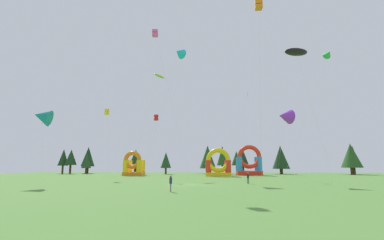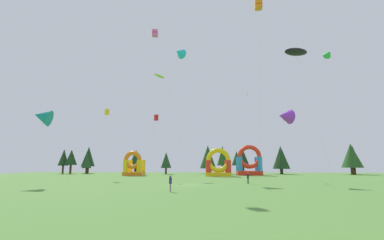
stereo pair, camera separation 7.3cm
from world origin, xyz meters
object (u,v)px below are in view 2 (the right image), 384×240
(kite_green_delta, at_px, (328,54))
(kite_lime_parafoil, at_px, (159,76))
(kite_black_parafoil, at_px, (296,52))
(person_far_side, at_px, (248,177))
(kite_yellow_box, at_px, (107,112))
(inflatable_orange_dome, at_px, (249,164))
(kite_orange_box, at_px, (258,6))
(kite_purple_delta, at_px, (285,116))
(kite_red_box, at_px, (156,118))
(inflatable_blue_arch, at_px, (218,166))
(kite_pink_box, at_px, (155,34))
(inflatable_red_slide, at_px, (134,166))
(kite_cyan_delta, at_px, (179,53))
(kite_white_diamond, at_px, (248,95))
(kite_teal_delta, at_px, (42,117))
(person_left_edge, at_px, (170,182))

(kite_green_delta, bearing_deg, kite_lime_parafoil, 177.20)
(kite_black_parafoil, relative_size, person_far_side, 10.16)
(kite_yellow_box, height_order, inflatable_orange_dome, kite_yellow_box)
(kite_orange_box, bearing_deg, kite_purple_delta, 61.36)
(kite_red_box, relative_size, inflatable_blue_arch, 1.78)
(kite_pink_box, height_order, kite_black_parafoil, kite_pink_box)
(inflatable_red_slide, bearing_deg, kite_black_parafoil, -51.88)
(inflatable_blue_arch, bearing_deg, kite_purple_delta, -70.22)
(kite_yellow_box, bearing_deg, kite_cyan_delta, 8.95)
(kite_yellow_box, bearing_deg, kite_white_diamond, 4.56)
(kite_black_parafoil, distance_m, inflatable_orange_dome, 43.15)
(kite_teal_delta, height_order, inflatable_red_slide, kite_teal_delta)
(inflatable_blue_arch, bearing_deg, inflatable_orange_dome, 38.87)
(kite_teal_delta, xyz_separation_m, person_far_side, (28.72, 4.24, -8.38))
(kite_black_parafoil, bearing_deg, person_far_side, 116.09)
(kite_green_delta, relative_size, person_far_side, 17.54)
(kite_purple_delta, distance_m, kite_orange_box, 15.82)
(kite_teal_delta, xyz_separation_m, inflatable_blue_arch, (25.19, 29.32, -7.00))
(inflatable_red_slide, bearing_deg, kite_teal_delta, -97.12)
(kite_cyan_delta, xyz_separation_m, inflatable_red_slide, (-12.95, 13.37, -24.14))
(kite_white_diamond, bearing_deg, inflatable_blue_arch, 119.80)
(kite_orange_box, distance_m, inflatable_blue_arch, 39.57)
(kite_teal_delta, bearing_deg, kite_white_diamond, 31.02)
(kite_lime_parafoil, height_order, inflatable_red_slide, kite_lime_parafoil)
(kite_red_box, bearing_deg, kite_pink_box, -80.11)
(kite_cyan_delta, distance_m, kite_lime_parafoil, 8.44)
(kite_orange_box, distance_m, inflatable_orange_dome, 45.11)
(kite_white_diamond, bearing_deg, kite_pink_box, -128.98)
(kite_black_parafoil, height_order, kite_purple_delta, kite_black_parafoil)
(kite_black_parafoil, height_order, inflatable_red_slide, kite_black_parafoil)
(kite_white_diamond, distance_m, inflatable_orange_dome, 22.22)
(kite_green_delta, bearing_deg, inflatable_blue_arch, 164.60)
(kite_red_box, distance_m, inflatable_orange_dome, 31.94)
(kite_white_diamond, height_order, person_left_edge, kite_white_diamond)
(kite_lime_parafoil, bearing_deg, kite_orange_box, -58.60)
(kite_red_box, height_order, kite_black_parafoil, kite_black_parafoil)
(kite_teal_delta, bearing_deg, kite_green_delta, 24.49)
(kite_red_box, relative_size, person_far_side, 7.33)
(kite_teal_delta, relative_size, inflatable_blue_arch, 1.63)
(kite_teal_delta, distance_m, inflatable_orange_dome, 49.42)
(kite_teal_delta, distance_m, kite_orange_box, 32.41)
(inflatable_blue_arch, relative_size, inflatable_orange_dome, 0.85)
(kite_white_diamond, distance_m, inflatable_blue_arch, 18.92)
(kite_purple_delta, bearing_deg, kite_white_diamond, 101.72)
(kite_red_box, xyz_separation_m, kite_white_diamond, (17.63, 6.58, 5.70))
(kite_lime_parafoil, bearing_deg, kite_teal_delta, -115.41)
(kite_black_parafoil, bearing_deg, kite_teal_delta, 170.90)
(kite_cyan_delta, relative_size, inflatable_red_slide, 4.52)
(kite_yellow_box, relative_size, person_far_side, 8.65)
(kite_red_box, height_order, kite_cyan_delta, kite_cyan_delta)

